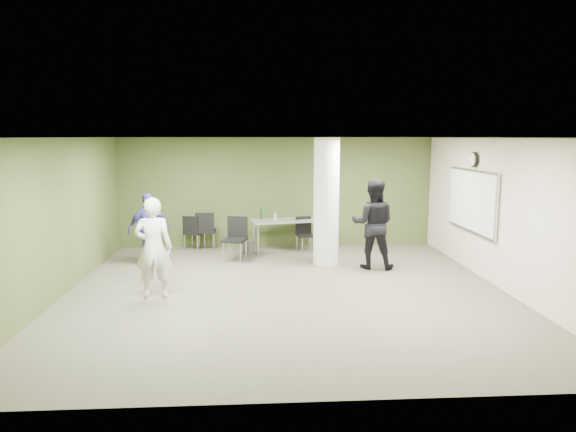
{
  "coord_description": "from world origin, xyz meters",
  "views": [
    {
      "loc": [
        -0.53,
        -9.1,
        2.81
      ],
      "look_at": [
        0.1,
        1.0,
        1.25
      ],
      "focal_mm": 32.0,
      "sensor_mm": 36.0,
      "label": 1
    }
  ],
  "objects": [
    {
      "name": "column",
      "position": [
        1.0,
        2.0,
        1.4
      ],
      "size": [
        0.56,
        0.56,
        2.8
      ],
      "primitive_type": "cylinder",
      "color": "silver",
      "rests_on": "floor"
    },
    {
      "name": "woman_white",
      "position": [
        -2.33,
        -0.22,
        0.89
      ],
      "size": [
        0.67,
        0.45,
        1.79
      ],
      "primitive_type": "imported",
      "rotation": [
        0.0,
        0.0,
        3.18
      ],
      "color": "silver",
      "rests_on": "floor"
    },
    {
      "name": "chair_table_left",
      "position": [
        -1.01,
        2.47,
        0.59
      ],
      "size": [
        0.62,
        0.62,
        1.0
      ],
      "rotation": [
        0.0,
        0.0,
        -0.29
      ],
      "color": "black",
      "rests_on": "floor"
    },
    {
      "name": "wastebasket",
      "position": [
        -0.73,
        3.07,
        0.16
      ],
      "size": [
        0.28,
        0.28,
        0.32
      ],
      "primitive_type": "cylinder",
      "color": "#4C4C4C",
      "rests_on": "floor"
    },
    {
      "name": "chair_back_left",
      "position": [
        -2.12,
        3.58,
        0.51
      ],
      "size": [
        0.57,
        0.57,
        0.88
      ],
      "rotation": [
        0.0,
        0.0,
        2.74
      ],
      "color": "black",
      "rests_on": "floor"
    },
    {
      "name": "man_blue",
      "position": [
        -2.9,
        2.23,
        0.79
      ],
      "size": [
        1.01,
        0.71,
        1.59
      ],
      "primitive_type": "imported",
      "rotation": [
        0.0,
        0.0,
        3.53
      ],
      "color": "#3F3C96",
      "rests_on": "floor"
    },
    {
      "name": "man_black",
      "position": [
        1.96,
        1.59,
        0.97
      ],
      "size": [
        1.09,
        0.94,
        1.93
      ],
      "primitive_type": "imported",
      "rotation": [
        0.0,
        0.0,
        2.9
      ],
      "color": "black",
      "rests_on": "floor"
    },
    {
      "name": "wall_left",
      "position": [
        -4.0,
        0.0,
        1.4
      ],
      "size": [
        0.02,
        8.0,
        2.8
      ],
      "primitive_type": "cube",
      "color": "#475729",
      "rests_on": "floor"
    },
    {
      "name": "whiteboard",
      "position": [
        3.92,
        1.2,
        1.5
      ],
      "size": [
        0.05,
        2.3,
        1.3
      ],
      "color": "silver",
      "rests_on": "wall_right_cream"
    },
    {
      "name": "wall_back",
      "position": [
        0.0,
        4.0,
        1.4
      ],
      "size": [
        8.0,
        2.8,
        0.02
      ],
      "primitive_type": "cube",
      "rotation": [
        1.57,
        0.0,
        0.0
      ],
      "color": "#475729",
      "rests_on": "floor"
    },
    {
      "name": "floor",
      "position": [
        0.0,
        0.0,
        0.0
      ],
      "size": [
        8.0,
        8.0,
        0.0
      ],
      "primitive_type": "plane",
      "color": "#4C4C3C",
      "rests_on": "ground"
    },
    {
      "name": "chair_back_right",
      "position": [
        -1.81,
        3.56,
        0.56
      ],
      "size": [
        0.49,
        0.49,
        0.96
      ],
      "rotation": [
        0.0,
        0.0,
        3.13
      ],
      "color": "black",
      "rests_on": "floor"
    },
    {
      "name": "wall_clock",
      "position": [
        3.92,
        1.2,
        2.35
      ],
      "size": [
        0.06,
        0.32,
        0.32
      ],
      "color": "black",
      "rests_on": "wall_right_cream"
    },
    {
      "name": "ceiling",
      "position": [
        0.0,
        0.0,
        2.8
      ],
      "size": [
        8.0,
        8.0,
        0.0
      ],
      "primitive_type": "plane",
      "rotation": [
        3.14,
        0.0,
        0.0
      ],
      "color": "white",
      "rests_on": "wall_back"
    },
    {
      "name": "chair_table_right",
      "position": [
        0.66,
        3.28,
        0.5
      ],
      "size": [
        0.53,
        0.53,
        0.86
      ],
      "rotation": [
        0.0,
        0.0,
        0.3
      ],
      "color": "black",
      "rests_on": "floor"
    },
    {
      "name": "folding_table",
      "position": [
        0.16,
        3.38,
        0.74
      ],
      "size": [
        1.77,
        1.04,
        1.04
      ],
      "rotation": [
        0.0,
        0.0,
        0.2
      ],
      "color": "gray",
      "rests_on": "floor"
    },
    {
      "name": "wall_right_cream",
      "position": [
        4.0,
        0.0,
        1.4
      ],
      "size": [
        0.02,
        8.0,
        2.8
      ],
      "primitive_type": "cube",
      "color": "beige",
      "rests_on": "floor"
    }
  ]
}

